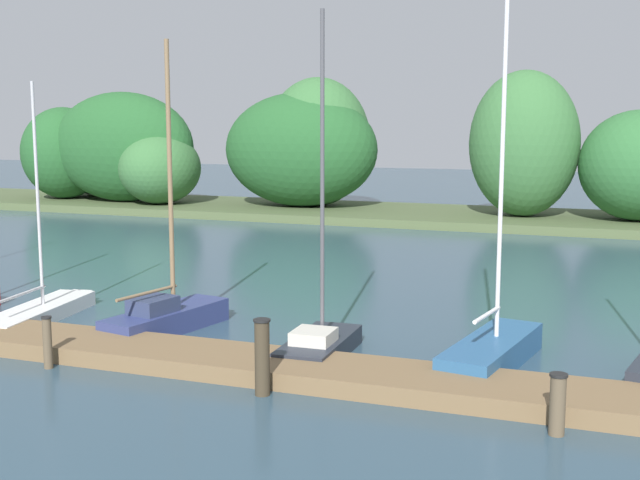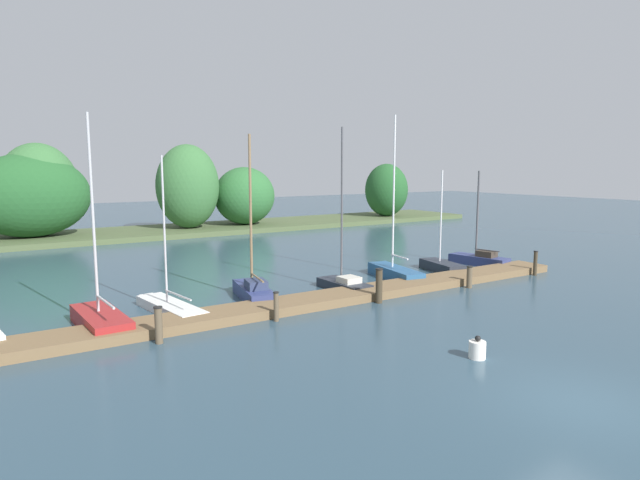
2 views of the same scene
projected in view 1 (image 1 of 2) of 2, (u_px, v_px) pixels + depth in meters
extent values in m
cube|color=brown|center=(199.00, 358.00, 16.77)|extent=(27.22, 1.80, 0.35)
cube|color=#4C5B38|center=(452.00, 216.00, 41.08)|extent=(65.01, 8.00, 0.40)
ellipsoid|color=#386B38|center=(160.00, 168.00, 45.00)|extent=(4.32, 4.97, 3.93)
ellipsoid|color=#386B38|center=(524.00, 144.00, 39.01)|extent=(5.19, 4.92, 6.95)
ellipsoid|color=#2D6633|center=(639.00, 165.00, 37.40)|extent=(5.36, 5.17, 5.08)
ellipsoid|color=#235628|center=(300.00, 150.00, 43.53)|extent=(8.43, 5.45, 6.06)
ellipsoid|color=#235628|center=(122.00, 147.00, 46.25)|extent=(8.75, 4.75, 6.17)
ellipsoid|color=#386B38|center=(99.00, 157.00, 50.02)|extent=(4.90, 5.08, 4.76)
ellipsoid|color=#235628|center=(64.00, 153.00, 48.10)|extent=(4.96, 4.91, 5.35)
ellipsoid|color=#386B38|center=(318.00, 142.00, 43.86)|extent=(5.68, 5.39, 6.86)
cube|color=white|center=(37.00, 314.00, 20.53)|extent=(1.58, 4.19, 0.38)
cube|color=white|center=(74.00, 299.00, 22.31)|extent=(0.71, 1.09, 0.32)
cylinder|color=#B7B7BC|center=(38.00, 195.00, 20.39)|extent=(0.08, 0.08, 5.57)
cylinder|color=#B7B7BC|center=(21.00, 294.00, 19.83)|extent=(0.34, 2.07, 0.07)
cube|color=navy|center=(166.00, 320.00, 19.50)|extent=(1.72, 3.61, 0.55)
cube|color=navy|center=(209.00, 309.00, 20.82)|extent=(0.73, 0.97, 0.47)
cube|color=#2D3856|center=(153.00, 305.00, 19.07)|extent=(0.97, 1.18, 0.36)
cylinder|color=#7F6647|center=(170.00, 176.00, 19.22)|extent=(0.11, 0.11, 6.30)
cylinder|color=#7F6647|center=(147.00, 293.00, 18.88)|extent=(0.47, 1.91, 0.08)
cube|color=#232833|center=(319.00, 348.00, 17.41)|extent=(1.18, 2.87, 0.41)
cube|color=#232833|center=(337.00, 334.00, 18.61)|extent=(0.62, 0.73, 0.35)
cube|color=beige|center=(314.00, 336.00, 17.03)|extent=(0.85, 0.88, 0.27)
cylinder|color=#4C4C51|center=(322.00, 177.00, 17.08)|extent=(0.09, 0.09, 6.84)
cube|color=#285684|center=(492.00, 353.00, 16.76)|extent=(1.69, 3.88, 0.57)
cube|color=#285684|center=(516.00, 336.00, 18.20)|extent=(0.74, 1.02, 0.49)
cylinder|color=silver|center=(502.00, 157.00, 16.41)|extent=(0.09, 0.09, 7.42)
cylinder|color=silver|center=(487.00, 315.00, 16.31)|extent=(0.33, 1.45, 0.09)
cylinder|color=brown|center=(48.00, 343.00, 16.59)|extent=(0.18, 0.18, 1.04)
cylinder|color=black|center=(46.00, 317.00, 16.52)|extent=(0.21, 0.21, 0.04)
cylinder|color=#3D3323|center=(262.00, 358.00, 14.95)|extent=(0.28, 0.28, 1.39)
cylinder|color=black|center=(262.00, 320.00, 14.85)|extent=(0.32, 0.32, 0.04)
cylinder|color=brown|center=(557.00, 406.00, 13.08)|extent=(0.26, 0.26, 0.98)
cylinder|color=black|center=(559.00, 375.00, 13.00)|extent=(0.29, 0.29, 0.04)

